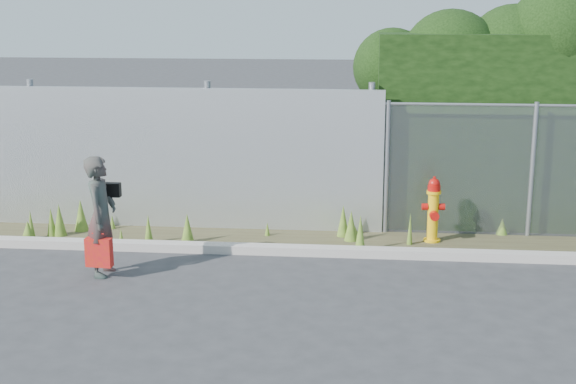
{
  "coord_description": "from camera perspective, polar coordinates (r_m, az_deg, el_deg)",
  "views": [
    {
      "loc": [
        0.68,
        -8.95,
        3.5
      ],
      "look_at": [
        -0.3,
        1.4,
        1.0
      ],
      "focal_mm": 50.0,
      "sensor_mm": 36.0,
      "label": 1
    }
  ],
  "objects": [
    {
      "name": "curb",
      "position": [
        11.31,
        1.71,
        -4.2
      ],
      "size": [
        16.0,
        0.22,
        0.12
      ],
      "primitive_type": "cube",
      "color": "#A9A199",
      "rests_on": "ground"
    },
    {
      "name": "red_tote_bag",
      "position": [
        10.55,
        -13.29,
        -4.2
      ],
      "size": [
        0.34,
        0.12,
        0.44
      ],
      "rotation": [
        0.0,
        0.0,
        -0.08
      ],
      "color": "red"
    },
    {
      "name": "black_shoulder_bag",
      "position": [
        10.72,
        -12.47,
        0.16
      ],
      "size": [
        0.25,
        0.1,
        0.19
      ],
      "rotation": [
        0.0,
        0.0,
        -0.01
      ],
      "color": "black"
    },
    {
      "name": "weed_strip",
      "position": [
        11.91,
        4.06,
        -2.99
      ],
      "size": [
        16.0,
        1.32,
        0.55
      ],
      "color": "#423D26",
      "rests_on": "ground"
    },
    {
      "name": "fire_hydrant",
      "position": [
        11.95,
        10.28,
        -1.33
      ],
      "size": [
        0.33,
        0.3,
        1.0
      ],
      "rotation": [
        0.0,
        0.0,
        0.07
      ],
      "color": "yellow",
      "rests_on": "ground"
    },
    {
      "name": "corrugated_fence",
      "position": [
        12.82,
        -12.54,
        2.41
      ],
      "size": [
        8.5,
        0.21,
        2.3
      ],
      "color": "#B2B5B9",
      "rests_on": "ground"
    },
    {
      "name": "woman",
      "position": [
        10.6,
        -13.14,
        -1.68
      ],
      "size": [
        0.38,
        0.57,
        1.57
      ],
      "primitive_type": "imported",
      "rotation": [
        0.0,
        0.0,
        1.57
      ],
      "color": "#0E5A4E",
      "rests_on": "ground"
    },
    {
      "name": "ground",
      "position": [
        9.64,
        1.0,
        -7.78
      ],
      "size": [
        80.0,
        80.0,
        0.0
      ],
      "primitive_type": "plane",
      "color": "#323235",
      "rests_on": "ground"
    }
  ]
}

